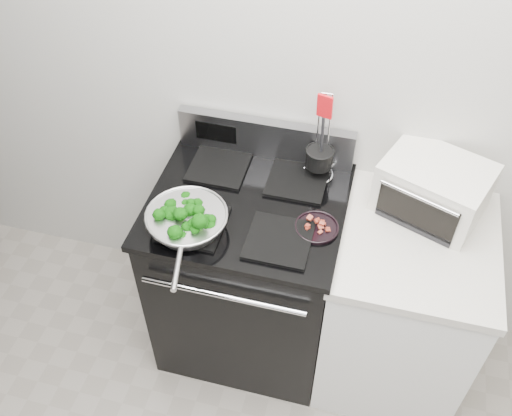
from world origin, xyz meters
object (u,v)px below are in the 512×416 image
(toaster_oven, at_px, (433,188))
(gas_range, at_px, (248,272))
(skillet, at_px, (187,220))
(utensil_holder, at_px, (319,162))
(bacon_plate, at_px, (317,225))

(toaster_oven, bearing_deg, gas_range, -144.68)
(skillet, distance_m, toaster_oven, 0.97)
(skillet, height_order, toaster_oven, toaster_oven)
(skillet, height_order, utensil_holder, utensil_holder)
(gas_range, relative_size, utensil_holder, 2.75)
(gas_range, relative_size, bacon_plate, 6.62)
(gas_range, height_order, bacon_plate, gas_range)
(skillet, bearing_deg, toaster_oven, 10.89)
(skillet, bearing_deg, bacon_plate, 2.88)
(skillet, bearing_deg, gas_range, 35.81)
(utensil_holder, distance_m, toaster_oven, 0.46)
(toaster_oven, bearing_deg, bacon_plate, -127.43)
(skillet, relative_size, utensil_holder, 1.21)
(gas_range, xyz_separation_m, skillet, (-0.18, -0.20, 0.51))
(skillet, relative_size, toaster_oven, 1.05)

